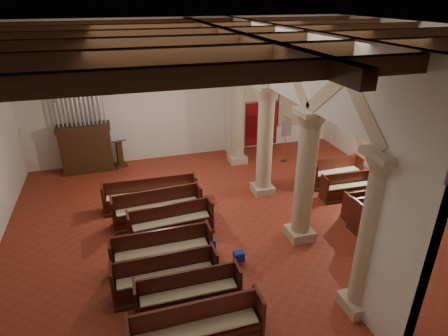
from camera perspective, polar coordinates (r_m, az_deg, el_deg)
floor at (r=12.52m, az=0.79°, el=-8.03°), size 14.00×14.00×0.00m
ceiling at (r=10.53m, az=0.99°, el=20.49°), size 14.00×14.00×0.00m
wall_back at (r=16.76m, az=-5.48°, el=11.70°), size 14.00×0.02×6.00m
wall_front at (r=6.40m, az=17.86°, el=-13.20°), size 14.00×0.02×6.00m
wall_right at (r=14.79m, az=27.91°, el=7.09°), size 0.02×12.00×6.00m
ceiling_beams at (r=10.55m, az=0.99°, el=19.52°), size 13.80×11.80×0.30m
arcade at (r=11.65m, az=9.46°, el=8.39°), size 0.90×11.90×6.00m
window_right_b at (r=16.77m, az=21.61°, el=7.23°), size 0.03×1.00×2.20m
window_back at (r=18.55m, az=10.17°, el=10.18°), size 1.00×0.03×2.20m
pipe_organ at (r=16.48m, az=-20.40°, el=4.06°), size 2.10×0.85×4.40m
lectern at (r=16.71m, az=-15.57°, el=1.93°), size 0.60×0.63×1.30m
dossal_curtain at (r=18.18m, az=5.74°, el=6.73°), size 1.80×0.07×2.17m
processional_banner at (r=16.74m, az=9.31°, el=3.40°), size 0.48×0.61×2.10m
hymnal_box_a at (r=9.34m, az=4.52°, el=-19.65°), size 0.42×0.38×0.35m
hymnal_box_b at (r=10.63m, az=2.28°, el=-13.31°), size 0.29×0.24×0.28m
hymnal_box_c at (r=11.06m, az=-2.16°, el=-11.54°), size 0.30×0.25×0.29m
tube_heater_a at (r=8.82m, az=-2.76°, el=-24.12°), size 1.02×0.43×0.10m
tube_heater_b at (r=9.10m, az=-4.10°, el=-22.18°), size 0.98×0.47×0.10m
nave_pew_0 at (r=8.58m, az=-4.09°, el=-24.01°), size 2.81×0.73×1.09m
nave_pew_1 at (r=9.38m, az=-5.38°, el=-19.03°), size 2.49×0.67×0.98m
nave_pew_2 at (r=9.83m, az=-8.83°, el=-16.62°), size 2.60×0.71×1.04m
nave_pew_3 at (r=10.63m, az=-9.38°, el=-12.95°), size 2.72×0.71×1.06m
nave_pew_4 at (r=11.77m, az=-8.02°, el=-8.76°), size 2.63×0.85×1.02m
nave_pew_5 at (r=12.50m, az=-10.02°, el=-6.56°), size 2.92×0.88×1.09m
nave_pew_6 at (r=13.37m, az=-11.05°, el=-4.53°), size 3.24×0.81×1.05m
aisle_pew_0 at (r=12.95m, az=22.86°, el=-7.03°), size 1.98×0.76×1.14m
aisle_pew_1 at (r=13.43m, az=21.34°, el=-5.85°), size 1.81×0.71×0.97m
aisle_pew_2 at (r=14.43m, az=18.25°, el=-3.18°), size 1.98×0.71×0.95m
aisle_pew_3 at (r=15.27m, az=16.54°, el=-1.15°), size 2.09×0.76×1.08m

